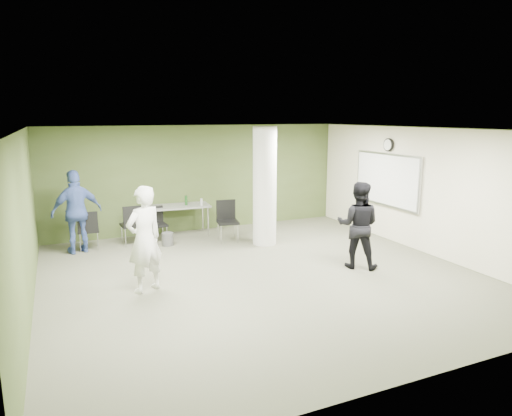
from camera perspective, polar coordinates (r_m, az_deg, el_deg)
name	(u,v)px	position (r m, az deg, el deg)	size (l,w,h in m)	color
floor	(261,275)	(8.95, 0.63, -8.41)	(8.00, 8.00, 0.00)	#4F4F3E
ceiling	(261,129)	(8.42, 0.68, 9.81)	(8.00, 8.00, 0.00)	white
wall_back	(199,178)	(12.28, -7.11, 3.71)	(8.00, 0.02, 2.80)	#445427
wall_left	(24,225)	(7.85, -26.99, -1.89)	(0.02, 8.00, 2.80)	#445427
wall_right_cream	(424,191)	(10.84, 20.30, 2.04)	(0.02, 8.00, 2.80)	beige
column	(265,186)	(10.78, 1.09, 2.71)	(0.56, 0.56, 2.80)	silver
whiteboard	(386,180)	(11.65, 15.98, 3.43)	(0.05, 2.30, 1.30)	silver
wall_clock	(388,145)	(11.57, 16.22, 7.60)	(0.06, 0.32, 0.32)	black
folding_table	(176,207)	(11.76, -9.91, 0.06)	(1.73, 0.84, 1.05)	gray
wastebasket	(168,239)	(11.07, -10.99, -3.84)	(0.27, 0.27, 0.31)	#4C4C4C
chair_back_left	(88,227)	(11.10, -20.25, -2.29)	(0.49, 0.49, 0.92)	black
chair_back_right	(132,222)	(11.21, -15.22, -1.68)	(0.52, 0.52, 0.97)	black
chair_table_left	(156,221)	(11.46, -12.34, -1.63)	(0.45, 0.45, 0.86)	black
chair_table_right	(227,217)	(11.23, -3.65, -1.17)	(0.57, 0.57, 1.00)	black
woman_white	(144,239)	(8.15, -13.77, -3.83)	(0.69, 0.45, 1.88)	white
man_black	(358,225)	(9.41, 12.64, -2.10)	(0.86, 0.67, 1.76)	black
man_blue	(77,212)	(10.91, -21.49, -0.46)	(1.10, 0.46, 1.88)	#4158A1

